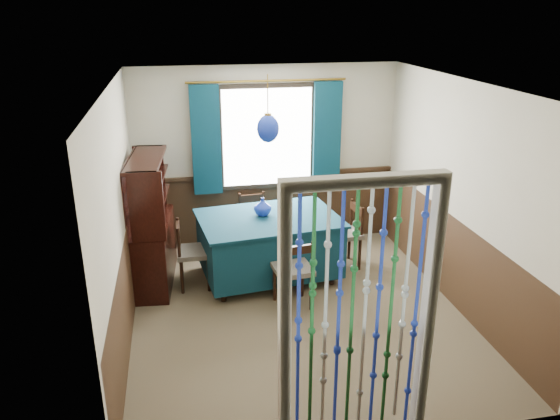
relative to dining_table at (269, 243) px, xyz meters
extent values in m
plane|color=brown|center=(0.16, -0.91, -0.46)|extent=(4.00, 4.00, 0.00)
plane|color=silver|center=(0.16, -0.91, 2.04)|extent=(4.00, 4.00, 0.00)
plane|color=beige|center=(0.16, 1.09, 0.79)|extent=(3.60, 0.00, 3.60)
plane|color=beige|center=(0.16, -2.91, 0.79)|extent=(3.60, 0.00, 3.60)
plane|color=beige|center=(-1.64, -0.91, 0.79)|extent=(0.00, 4.00, 4.00)
plane|color=beige|center=(1.96, -0.91, 0.79)|extent=(0.00, 4.00, 4.00)
plane|color=#382315|center=(0.16, 1.08, 0.04)|extent=(3.60, 0.00, 3.60)
plane|color=#382315|center=(0.16, -2.89, 0.04)|extent=(3.60, 0.00, 3.60)
plane|color=#382315|center=(-1.62, -0.91, 0.04)|extent=(0.00, 4.00, 4.00)
plane|color=#382315|center=(1.95, -0.91, 0.04)|extent=(0.00, 4.00, 4.00)
cube|color=black|center=(0.16, 1.04, 1.09)|extent=(1.32, 0.12, 1.42)
cube|color=#0C303F|center=(0.00, 0.00, -0.02)|extent=(1.73, 1.27, 0.65)
cube|color=#0C303F|center=(0.00, 0.00, 0.33)|extent=(1.79, 1.34, 0.03)
cylinder|color=black|center=(-0.62, -0.49, -0.39)|extent=(0.07, 0.07, 0.14)
cylinder|color=black|center=(0.72, -0.33, -0.39)|extent=(0.07, 0.07, 0.14)
cylinder|color=black|center=(-0.72, 0.33, -0.39)|extent=(0.07, 0.07, 0.14)
cylinder|color=black|center=(0.62, 0.49, -0.39)|extent=(0.07, 0.07, 0.14)
cylinder|color=black|center=(0.00, -0.90, -0.25)|extent=(0.04, 0.04, 0.42)
cylinder|color=black|center=(0.33, -0.87, -0.25)|extent=(0.04, 0.04, 0.42)
cylinder|color=black|center=(-0.04, -0.59, -0.25)|extent=(0.04, 0.04, 0.42)
cylinder|color=black|center=(0.30, -0.56, -0.25)|extent=(0.04, 0.04, 0.42)
cube|color=#5B5549|center=(0.15, -0.73, -0.01)|extent=(0.45, 0.44, 0.06)
cube|color=black|center=(0.16, -0.90, 0.30)|extent=(0.36, 0.08, 0.09)
cylinder|color=black|center=(0.00, -0.91, 0.17)|extent=(0.04, 0.04, 0.41)
cylinder|color=black|center=(0.33, -0.88, 0.17)|extent=(0.04, 0.04, 0.41)
cylinder|color=black|center=(0.08, 0.90, -0.25)|extent=(0.04, 0.04, 0.42)
cylinder|color=black|center=(-0.24, 0.88, -0.25)|extent=(0.04, 0.04, 0.42)
cylinder|color=black|center=(0.10, 0.60, -0.25)|extent=(0.04, 0.04, 0.42)
cylinder|color=black|center=(-0.22, 0.58, -0.25)|extent=(0.04, 0.04, 0.42)
cube|color=#5B5549|center=(-0.07, 0.74, -0.02)|extent=(0.43, 0.41, 0.06)
cube|color=black|center=(-0.08, 0.90, 0.29)|extent=(0.35, 0.06, 0.09)
cylinder|color=black|center=(0.08, 0.91, 0.16)|extent=(0.04, 0.04, 0.41)
cylinder|color=black|center=(-0.24, 0.89, 0.16)|extent=(0.04, 0.04, 0.41)
cylinder|color=black|center=(-1.08, 0.11, -0.25)|extent=(0.04, 0.04, 0.42)
cylinder|color=black|center=(-1.08, -0.22, -0.25)|extent=(0.04, 0.04, 0.42)
cylinder|color=black|center=(-0.76, 0.11, -0.25)|extent=(0.04, 0.04, 0.42)
cylinder|color=black|center=(-0.76, -0.22, -0.25)|extent=(0.04, 0.04, 0.42)
cube|color=#5B5549|center=(-0.92, -0.06, -0.01)|extent=(0.40, 0.41, 0.06)
cube|color=black|center=(-1.09, -0.06, 0.30)|extent=(0.04, 0.35, 0.09)
cylinder|color=black|center=(-1.09, 0.11, 0.17)|extent=(0.04, 0.04, 0.41)
cylinder|color=black|center=(-1.09, -0.22, 0.17)|extent=(0.04, 0.04, 0.41)
cylinder|color=black|center=(1.18, -0.02, -0.25)|extent=(0.04, 0.04, 0.43)
cylinder|color=black|center=(1.15, 0.32, -0.25)|extent=(0.04, 0.04, 0.43)
cylinder|color=black|center=(0.86, -0.05, -0.25)|extent=(0.04, 0.04, 0.43)
cylinder|color=black|center=(0.83, 0.29, -0.25)|extent=(0.04, 0.04, 0.43)
cube|color=#5B5549|center=(1.00, 0.13, 0.00)|extent=(0.44, 0.46, 0.06)
cube|color=black|center=(1.17, 0.15, 0.31)|extent=(0.07, 0.36, 0.10)
cylinder|color=black|center=(1.19, -0.02, 0.18)|extent=(0.04, 0.04, 0.42)
cylinder|color=black|center=(1.16, 0.32, 0.18)|extent=(0.04, 0.04, 0.42)
cube|color=black|center=(-1.40, 0.14, -0.07)|extent=(0.52, 1.24, 0.79)
cube|color=black|center=(-1.40, -0.43, 0.73)|extent=(0.37, 0.08, 0.79)
cube|color=black|center=(-1.40, 0.72, 0.73)|extent=(0.37, 0.08, 0.79)
cube|color=black|center=(-1.40, 0.14, 1.10)|extent=(0.47, 1.24, 0.04)
cube|color=black|center=(-1.59, 0.14, 0.73)|extent=(0.13, 1.19, 0.79)
cube|color=black|center=(-1.37, 0.14, 0.61)|extent=(0.41, 1.15, 0.02)
cube|color=black|center=(-1.37, 0.14, 0.87)|extent=(0.41, 1.15, 0.02)
cylinder|color=olive|center=(0.00, 0.00, 1.73)|extent=(0.01, 0.01, 0.61)
ellipsoid|color=#162D9B|center=(0.00, 0.00, 1.43)|extent=(0.26, 0.26, 0.32)
cylinder|color=olive|center=(0.00, 0.00, 1.59)|extent=(0.08, 0.08, 0.03)
imported|color=#162D9B|center=(-0.06, 0.09, 0.44)|extent=(0.25, 0.25, 0.20)
imported|color=beige|center=(-1.35, -0.11, 0.65)|extent=(0.23, 0.23, 0.05)
imported|color=beige|center=(-1.35, 0.42, 0.42)|extent=(0.22, 0.22, 0.18)
camera|label=1|loc=(-1.03, -6.07, 2.75)|focal=35.00mm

